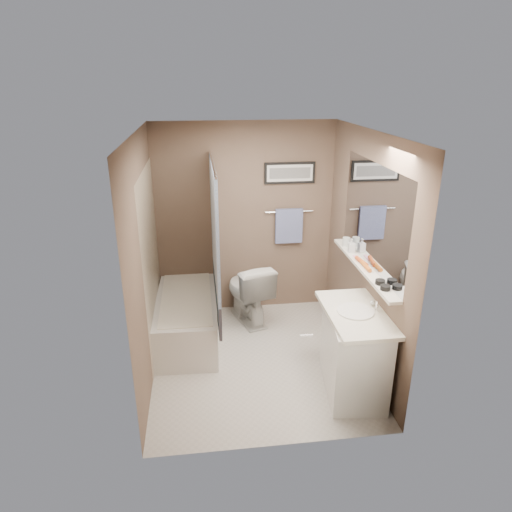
{
  "coord_description": "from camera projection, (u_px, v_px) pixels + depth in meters",
  "views": [
    {
      "loc": [
        -0.55,
        -4.16,
        2.86
      ],
      "look_at": [
        0.0,
        0.15,
        1.15
      ],
      "focal_mm": 32.0,
      "sensor_mm": 36.0,
      "label": 1
    }
  ],
  "objects": [
    {
      "name": "curtain_rod",
      "position": [
        212.0,
        163.0,
        4.61
      ],
      "size": [
        0.02,
        1.55,
        0.02
      ],
      "primitive_type": "cylinder",
      "rotation": [
        1.57,
        0.0,
        0.0
      ],
      "color": "silver",
      "rests_on": "wall_left"
    },
    {
      "name": "art_mat",
      "position": [
        290.0,
        173.0,
        5.49
      ],
      "size": [
        0.56,
        0.0,
        0.2
      ],
      "primitive_type": "cube",
      "color": "white",
      "rests_on": "art_frame"
    },
    {
      "name": "towel_bar",
      "position": [
        289.0,
        212.0,
        5.66
      ],
      "size": [
        0.6,
        0.02,
        0.02
      ],
      "primitive_type": "cylinder",
      "rotation": [
        0.0,
        1.57,
        0.0
      ],
      "color": "silver",
      "rests_on": "wall_back"
    },
    {
      "name": "ground",
      "position": [
        258.0,
        359.0,
        4.95
      ],
      "size": [
        2.5,
        2.5,
        0.0
      ],
      "primitive_type": "plane",
      "color": "beige",
      "rests_on": "ground"
    },
    {
      "name": "sink_basin",
      "position": [
        355.0,
        311.0,
        4.2
      ],
      "size": [
        0.34,
        0.34,
        0.01
      ],
      "primitive_type": "cylinder",
      "color": "white",
      "rests_on": "countertop"
    },
    {
      "name": "candle_bowl_near",
      "position": [
        385.0,
        288.0,
        4.0
      ],
      "size": [
        0.09,
        0.09,
        0.04
      ],
      "primitive_type": "cylinder",
      "color": "black",
      "rests_on": "shelf"
    },
    {
      "name": "candle_bowl_far",
      "position": [
        380.0,
        282.0,
        4.11
      ],
      "size": [
        0.09,
        0.09,
        0.04
      ],
      "primitive_type": "cylinder",
      "color": "black",
      "rests_on": "shelf"
    },
    {
      "name": "wall_back",
      "position": [
        245.0,
        221.0,
        5.64
      ],
      "size": [
        2.2,
        0.04,
        2.4
      ],
      "primitive_type": "cube",
      "color": "brown",
      "rests_on": "ground"
    },
    {
      "name": "soap_bottle",
      "position": [
        352.0,
        246.0,
        4.84
      ],
      "size": [
        0.07,
        0.07,
        0.15
      ],
      "primitive_type": "imported",
      "rotation": [
        0.0,
        0.0,
        -0.1
      ],
      "color": "#999999",
      "rests_on": "shelf"
    },
    {
      "name": "tub_rim",
      "position": [
        186.0,
        298.0,
        5.21
      ],
      "size": [
        0.56,
        1.36,
        0.02
      ],
      "primitive_type": "cube",
      "color": "white",
      "rests_on": "bathtub"
    },
    {
      "name": "hair_brush_front",
      "position": [
        366.0,
        266.0,
        4.44
      ],
      "size": [
        0.04,
        0.22,
        0.04
      ],
      "primitive_type": "cylinder",
      "rotation": [
        1.57,
        0.0,
        0.01
      ],
      "color": "#CE631D",
      "rests_on": "shelf"
    },
    {
      "name": "curtain_upper",
      "position": [
        215.0,
        224.0,
        4.85
      ],
      "size": [
        0.03,
        1.45,
        1.28
      ],
      "primitive_type": "cube",
      "color": "silver",
      "rests_on": "curtain_rod"
    },
    {
      "name": "wall_right",
      "position": [
        363.0,
        252.0,
        4.64
      ],
      "size": [
        0.04,
        2.5,
        2.4
      ],
      "primitive_type": "cube",
      "color": "brown",
      "rests_on": "ground"
    },
    {
      "name": "towel",
      "position": [
        289.0,
        226.0,
        5.71
      ],
      "size": [
        0.34,
        0.05,
        0.44
      ],
      "primitive_type": "cube",
      "color": "#96A5DB",
      "rests_on": "towel_bar"
    },
    {
      "name": "wall_left",
      "position": [
        147.0,
        262.0,
        4.38
      ],
      "size": [
        0.04,
        2.5,
        2.4
      ],
      "primitive_type": "cube",
      "color": "brown",
      "rests_on": "ground"
    },
    {
      "name": "faucet_knob",
      "position": [
        373.0,
        303.0,
        4.3
      ],
      "size": [
        0.05,
        0.05,
        0.05
      ],
      "primitive_type": "sphere",
      "color": "white",
      "rests_on": "countertop"
    },
    {
      "name": "bathtub",
      "position": [
        187.0,
        317.0,
        5.3
      ],
      "size": [
        0.76,
        1.53,
        0.5
      ],
      "primitive_type": "cube",
      "rotation": [
        0.0,
        0.0,
        -0.04
      ],
      "color": "silver",
      "rests_on": "ground"
    },
    {
      "name": "hair_brush_back",
      "position": [
        361.0,
        261.0,
        4.57
      ],
      "size": [
        0.07,
        0.22,
        0.04
      ],
      "primitive_type": "cylinder",
      "rotation": [
        1.57,
        0.0,
        0.14
      ],
      "color": "#C2481B",
      "rests_on": "shelf"
    },
    {
      "name": "door",
      "position": [
        350.0,
        336.0,
        3.5
      ],
      "size": [
        0.8,
        0.02,
        2.0
      ],
      "primitive_type": "cube",
      "color": "silver",
      "rests_on": "wall_front"
    },
    {
      "name": "toilet",
      "position": [
        248.0,
        291.0,
        5.62
      ],
      "size": [
        0.65,
        0.87,
        0.79
      ],
      "primitive_type": "imported",
      "rotation": [
        0.0,
        0.0,
        3.44
      ],
      "color": "silver",
      "rests_on": "ground"
    },
    {
      "name": "glass_jar",
      "position": [
        346.0,
        242.0,
        5.02
      ],
      "size": [
        0.08,
        0.08,
        0.1
      ],
      "primitive_type": "cylinder",
      "color": "silver",
      "rests_on": "shelf"
    },
    {
      "name": "wall_front",
      "position": [
        280.0,
        317.0,
        3.37
      ],
      "size": [
        2.2,
        0.04,
        2.4
      ],
      "primitive_type": "cube",
      "color": "brown",
      "rests_on": "ground"
    },
    {
      "name": "countertop",
      "position": [
        356.0,
        314.0,
        4.21
      ],
      "size": [
        0.54,
        0.96,
        0.04
      ],
      "primitive_type": "cube",
      "color": "white",
      "rests_on": "vanity"
    },
    {
      "name": "faucet_spout",
      "position": [
        377.0,
        306.0,
        4.2
      ],
      "size": [
        0.02,
        0.02,
        0.1
      ],
      "primitive_type": "cylinder",
      "color": "white",
      "rests_on": "countertop"
    },
    {
      "name": "pink_comb",
      "position": [
        357.0,
        258.0,
        4.69
      ],
      "size": [
        0.04,
        0.16,
        0.01
      ],
      "primitive_type": "cube",
      "rotation": [
        0.0,
        0.0,
        0.05
      ],
      "color": "pink",
      "rests_on": "shelf"
    },
    {
      "name": "door_handle",
      "position": [
        306.0,
        336.0,
        3.51
      ],
      "size": [
        0.1,
        0.02,
        0.02
      ],
      "primitive_type": "cylinder",
      "rotation": [
        0.0,
        1.57,
        0.0
      ],
      "color": "silver",
      "rests_on": "door"
    },
    {
      "name": "mirror",
      "position": [
        373.0,
        216.0,
        4.35
      ],
      "size": [
        0.02,
        1.6,
        1.0
      ],
      "primitive_type": "cube",
      "color": "silver",
      "rests_on": "wall_right"
    },
    {
      "name": "art_image",
      "position": [
        290.0,
        173.0,
        5.48
      ],
      "size": [
        0.5,
        0.0,
        0.13
      ],
      "primitive_type": "cube",
      "color": "#595959",
      "rests_on": "art_mat"
    },
    {
      "name": "art_frame",
      "position": [
        290.0,
        173.0,
        5.5
      ],
      "size": [
        0.62,
        0.02,
        0.26
      ],
      "primitive_type": "cube",
      "color": "black",
      "rests_on": "wall_back"
    },
    {
      "name": "vanity",
      "position": [
        354.0,
        353.0,
        4.36
      ],
      "size": [
        0.61,
        0.96,
        0.8
      ],
      "primitive_type": "cube",
      "rotation": [
        0.0,
        0.0,
        -0.12
      ],
      "color": "white",
      "rests_on": "ground"
    },
    {
      "name": "shelf",
      "position": [
        363.0,
        267.0,
        4.53
      ],
      "size": [
        0.12,
        1.6,
        0.03
      ],
      "primitive_type": "cube",
      "color": "silver",
      "rests_on": "wall_right"
    },
    {
      "name": "curtain_lower",
      "position": [
        217.0,
        293.0,
        5.15
      ],
      "size": [
        0.03,
        1.45,
        0.36
      ],
      "primitive_type": "cube",
      "color": "#283A4C",
      "rests_on": "curtain_rod"
    },
    {
      "name": "ceiling",
      "position": [
        258.0,
        134.0,
        4.08
      ],
      "size": [
        2.2,
        2.5,
        0.04
      ],
      "primitive_type": "cube",
      "color": "white",
      "rests_on": "wall_back"
    },
    {
      "name": "tile_surround",
      "position": [
        152.0,
        262.0,
        4.91
      ],
      "size": [
        0.02,
        1.55,
        2.0
      ],
      "primitive_type": "cube",
      "color": "#BEAB90",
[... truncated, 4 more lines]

